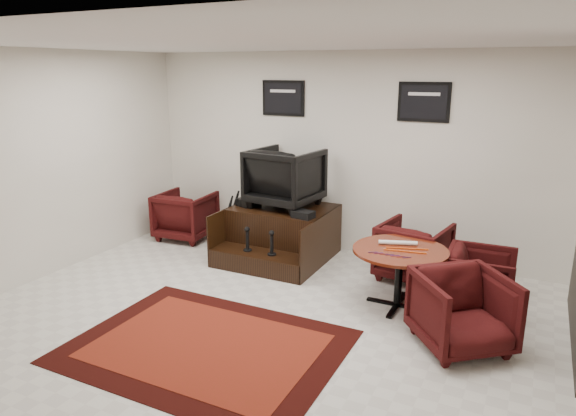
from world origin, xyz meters
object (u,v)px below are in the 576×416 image
(shine_chair, at_px, (285,174))
(table_chair_corner, at_px, (463,308))
(table_chair_window, at_px, (480,276))
(armchair_side, at_px, (186,213))
(meeting_table, at_px, (400,256))
(table_chair_back, at_px, (414,248))
(shine_podium, at_px, (281,234))

(shine_chair, bearing_deg, table_chair_corner, 155.21)
(shine_chair, height_order, table_chair_window, shine_chair)
(shine_chair, height_order, armchair_side, shine_chair)
(shine_chair, xyz_separation_m, table_chair_window, (2.69, -0.60, -0.79))
(armchair_side, xyz_separation_m, meeting_table, (3.57, -0.91, 0.19))
(meeting_table, distance_m, table_chair_window, 0.92)
(shine_chair, xyz_separation_m, armchair_side, (-1.69, -0.06, -0.75))
(table_chair_window, bearing_deg, table_chair_corner, 175.53)
(table_chair_back, distance_m, table_chair_corner, 1.65)
(shine_chair, relative_size, meeting_table, 0.87)
(table_chair_window, relative_size, table_chair_corner, 0.90)
(armchair_side, bearing_deg, table_chair_window, 168.34)
(armchair_side, bearing_deg, table_chair_corner, 156.14)
(shine_podium, distance_m, table_chair_window, 2.73)
(armchair_side, distance_m, meeting_table, 3.69)
(shine_podium, distance_m, meeting_table, 2.07)
(table_chair_back, xyz_separation_m, table_chair_corner, (0.79, -1.45, 0.00))
(meeting_table, bearing_deg, table_chair_window, 24.81)
(armchair_side, distance_m, table_chair_back, 3.54)
(meeting_table, bearing_deg, table_chair_back, 92.22)
(armchair_side, bearing_deg, shine_chair, 177.34)
(shine_podium, distance_m, armchair_side, 1.70)
(shine_podium, relative_size, table_chair_corner, 1.73)
(shine_chair, bearing_deg, armchair_side, 7.95)
(meeting_table, xyz_separation_m, table_chair_window, (0.81, 0.37, -0.23))
(shine_podium, xyz_separation_m, armchair_side, (-1.69, 0.08, 0.08))
(shine_chair, relative_size, table_chair_window, 1.24)
(shine_podium, distance_m, table_chair_corner, 2.99)
(armchair_side, xyz_separation_m, table_chair_window, (4.38, -0.54, -0.04))
(shine_chair, bearing_deg, table_chair_window, 173.43)
(armchair_side, relative_size, table_chair_back, 1.00)
(shine_podium, bearing_deg, meeting_table, -23.79)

